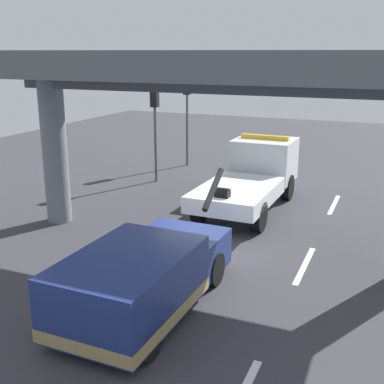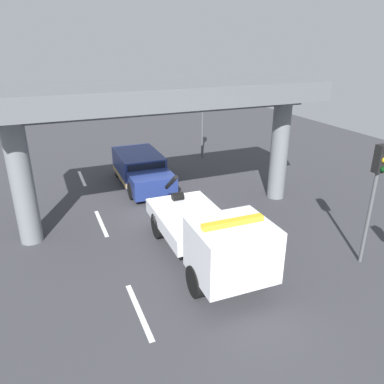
{
  "view_description": "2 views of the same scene",
  "coord_description": "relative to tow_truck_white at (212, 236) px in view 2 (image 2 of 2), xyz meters",
  "views": [
    {
      "loc": [
        -12.58,
        -4.87,
        5.63
      ],
      "look_at": [
        1.15,
        0.95,
        1.35
      ],
      "focal_mm": 45.94,
      "sensor_mm": 36.0,
      "label": 1
    },
    {
      "loc": [
        14.51,
        -4.83,
        7.23
      ],
      "look_at": [
        0.85,
        0.94,
        1.15
      ],
      "focal_mm": 34.84,
      "sensor_mm": 36.0,
      "label": 2
    }
  ],
  "objects": [
    {
      "name": "ground_plane",
      "position": [
        -4.79,
        0.01,
        -1.25
      ],
      "size": [
        60.0,
        40.0,
        0.1
      ],
      "primitive_type": "cube",
      "color": "#38383D"
    },
    {
      "name": "lane_stripe_west",
      "position": [
        -10.79,
        -2.87,
        -1.2
      ],
      "size": [
        2.6,
        0.16,
        0.01
      ],
      "primitive_type": "cube",
      "color": "silver",
      "rests_on": "ground"
    },
    {
      "name": "lane_stripe_mid",
      "position": [
        -4.79,
        -2.87,
        -1.2
      ],
      "size": [
        2.6,
        0.16,
        0.01
      ],
      "primitive_type": "cube",
      "color": "silver",
      "rests_on": "ground"
    },
    {
      "name": "lane_stripe_east",
      "position": [
        1.21,
        -2.87,
        -1.2
      ],
      "size": [
        2.6,
        0.16,
        0.01
      ],
      "primitive_type": "cube",
      "color": "silver",
      "rests_on": "ground"
    },
    {
      "name": "tow_truck_white",
      "position": [
        0.0,
        0.0,
        0.0
      ],
      "size": [
        7.27,
        2.52,
        2.46
      ],
      "color": "white",
      "rests_on": "ground"
    },
    {
      "name": "towed_van_green",
      "position": [
        -8.68,
        0.01,
        -0.42
      ],
      "size": [
        5.23,
        2.29,
        1.58
      ],
      "color": "navy",
      "rests_on": "ground"
    },
    {
      "name": "overpass_structure",
      "position": [
        -4.37,
        0.01,
        3.63
      ],
      "size": [
        3.6,
        13.22,
        5.66
      ],
      "color": "slate",
      "rests_on": "ground"
    },
    {
      "name": "traffic_light_near",
      "position": [
        -11.77,
        4.99,
        1.88
      ],
      "size": [
        0.39,
        0.32,
        4.22
      ],
      "color": "#515456",
      "rests_on": "ground"
    },
    {
      "name": "traffic_light_far",
      "position": [
        1.73,
        4.99,
        1.87
      ],
      "size": [
        0.39,
        0.32,
        4.21
      ],
      "color": "#515456",
      "rests_on": "ground"
    }
  ]
}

